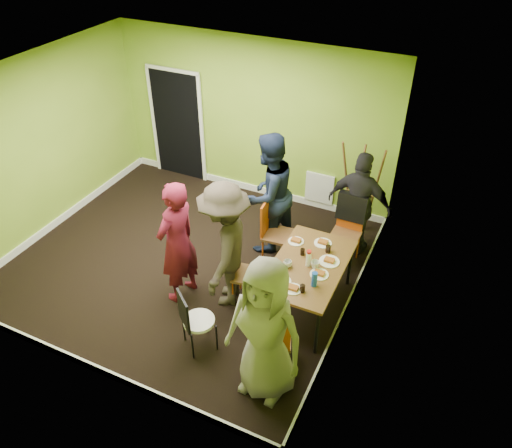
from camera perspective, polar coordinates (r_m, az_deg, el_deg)
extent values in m
plane|color=black|center=(7.72, -7.68, -4.15)|extent=(5.00, 5.00, 0.00)
cube|color=olive|center=(8.64, -0.47, 11.81)|extent=(5.00, 0.04, 2.80)
cube|color=olive|center=(5.56, -21.07, -6.36)|extent=(5.00, 0.04, 2.80)
cube|color=olive|center=(8.43, -23.22, 8.18)|extent=(0.04, 4.50, 2.80)
cube|color=olive|center=(6.07, 11.72, -0.45)|extent=(0.04, 4.50, 2.80)
cube|color=white|center=(6.31, -9.75, 15.73)|extent=(5.00, 4.50, 0.04)
cube|color=black|center=(9.46, -8.92, 11.08)|extent=(1.00, 0.05, 2.04)
cube|color=white|center=(8.66, 7.27, 4.09)|extent=(0.50, 0.04, 0.55)
cylinder|color=black|center=(6.36, 0.24, -10.05)|extent=(0.04, 0.04, 0.71)
cylinder|color=black|center=(6.17, 6.96, -12.20)|extent=(0.04, 0.04, 0.71)
cylinder|color=black|center=(7.31, 4.83, -2.97)|extent=(0.04, 0.04, 0.71)
cylinder|color=black|center=(7.15, 10.68, -4.60)|extent=(0.04, 0.04, 0.71)
cube|color=brown|center=(6.47, 5.99, -4.77)|extent=(0.90, 1.50, 0.04)
cylinder|color=#CC5413|center=(7.70, 1.67, -1.64)|extent=(0.03, 0.03, 0.47)
cylinder|color=#CC5413|center=(7.43, 0.77, -3.21)|extent=(0.03, 0.03, 0.47)
cylinder|color=#CC5413|center=(7.62, 4.21, -2.20)|extent=(0.03, 0.03, 0.47)
cylinder|color=#CC5413|center=(7.35, 3.40, -3.82)|extent=(0.03, 0.03, 0.47)
cube|color=brown|center=(7.38, 2.56, -1.26)|extent=(0.45, 0.45, 0.04)
cube|color=#CC5413|center=(7.26, 1.12, 0.86)|extent=(0.07, 0.40, 0.53)
cylinder|color=#CC5413|center=(7.03, -1.81, -6.08)|extent=(0.03, 0.03, 0.44)
cylinder|color=#CC5413|center=(6.80, -2.68, -7.88)|extent=(0.03, 0.03, 0.44)
cylinder|color=#CC5413|center=(6.96, 0.83, -6.59)|extent=(0.03, 0.03, 0.44)
cylinder|color=#CC5413|center=(6.73, 0.06, -8.44)|extent=(0.03, 0.03, 0.44)
cube|color=brown|center=(6.73, -0.92, -5.86)|extent=(0.45, 0.45, 0.04)
cube|color=#CC5413|center=(6.60, -2.49, -3.83)|extent=(0.09, 0.37, 0.49)
cylinder|color=#CC5413|center=(7.71, 11.58, -2.42)|extent=(0.03, 0.03, 0.47)
cylinder|color=#CC5413|center=(7.77, 9.09, -1.73)|extent=(0.03, 0.03, 0.47)
cylinder|color=#CC5413|center=(7.44, 10.80, -3.95)|extent=(0.03, 0.03, 0.47)
cylinder|color=#CC5413|center=(7.50, 8.23, -3.22)|extent=(0.03, 0.03, 0.47)
cube|color=brown|center=(7.46, 10.11, -1.41)|extent=(0.42, 0.42, 0.04)
cube|color=#CC5413|center=(7.46, 10.79, 1.14)|extent=(0.40, 0.04, 0.52)
cylinder|color=#CC5413|center=(6.03, 0.42, -15.36)|extent=(0.02, 0.02, 0.43)
cylinder|color=#CC5413|center=(6.03, 3.63, -15.50)|extent=(0.02, 0.02, 0.43)
cylinder|color=#CC5413|center=(6.24, 0.61, -13.03)|extent=(0.02, 0.02, 0.43)
cylinder|color=#CC5413|center=(6.24, 3.68, -13.16)|extent=(0.02, 0.02, 0.43)
cube|color=brown|center=(5.97, 2.13, -12.92)|extent=(0.50, 0.50, 0.04)
cube|color=#CC5413|center=(5.66, 2.12, -12.57)|extent=(0.35, 0.16, 0.48)
cylinder|color=black|center=(6.43, -8.24, -11.75)|extent=(0.02, 0.02, 0.42)
cylinder|color=black|center=(6.23, -7.26, -13.70)|extent=(0.02, 0.02, 0.42)
cylinder|color=black|center=(6.49, -5.58, -10.92)|extent=(0.02, 0.02, 0.42)
cylinder|color=black|center=(6.29, -4.51, -12.81)|extent=(0.02, 0.02, 0.42)
cylinder|color=white|center=(6.20, -6.54, -10.94)|extent=(0.39, 0.39, 0.05)
cube|color=black|center=(5.99, -8.28, -9.86)|extent=(0.29, 0.24, 0.46)
cylinder|color=brown|center=(7.95, 10.37, 4.22)|extent=(0.24, 0.39, 1.67)
cylinder|color=brown|center=(7.87, 13.35, 3.48)|extent=(0.24, 0.39, 1.67)
cylinder|color=brown|center=(7.70, 11.37, 2.99)|extent=(0.04, 0.38, 1.63)
cube|color=brown|center=(7.89, 11.72, 3.39)|extent=(0.45, 0.04, 0.04)
cylinder|color=white|center=(6.81, 4.59, -1.99)|extent=(0.22, 0.22, 0.01)
cylinder|color=white|center=(6.18, 2.94, -6.55)|extent=(0.24, 0.24, 0.01)
cylinder|color=white|center=(6.81, 7.65, -2.19)|extent=(0.24, 0.24, 0.01)
cylinder|color=white|center=(6.09, 4.24, -7.43)|extent=(0.21, 0.21, 0.01)
cylinder|color=white|center=(6.53, 8.37, -4.25)|extent=(0.27, 0.27, 0.01)
cylinder|color=white|center=(6.32, 7.24, -5.73)|extent=(0.24, 0.24, 0.01)
cylinder|color=white|center=(6.38, 6.02, -4.02)|extent=(0.07, 0.07, 0.21)
cylinder|color=#1748B3|center=(6.10, 6.68, -6.29)|extent=(0.07, 0.07, 0.20)
cylinder|color=#CC5413|center=(6.59, 6.10, -3.22)|extent=(0.04, 0.04, 0.08)
cylinder|color=black|center=(6.58, 5.33, -3.18)|extent=(0.06, 0.06, 0.09)
cylinder|color=black|center=(6.66, 8.24, -2.83)|extent=(0.07, 0.07, 0.10)
cylinder|color=black|center=(6.04, 5.32, -7.34)|extent=(0.07, 0.07, 0.10)
imported|color=white|center=(6.38, 3.64, -4.56)|extent=(0.11, 0.11, 0.09)
imported|color=white|center=(6.38, 6.74, -4.64)|extent=(0.11, 0.11, 0.10)
imported|color=#5A0F20|center=(6.60, -9.00, -2.14)|extent=(0.54, 0.72, 1.81)
imported|color=#141D33|center=(7.40, 1.41, 3.48)|extent=(1.01, 1.13, 1.91)
imported|color=#2F281F|center=(6.46, -3.54, -2.52)|extent=(0.95, 1.32, 1.83)
imported|color=black|center=(7.51, 11.74, 2.15)|extent=(1.03, 0.52, 1.69)
imported|color=gray|center=(5.38, 1.10, -12.10)|extent=(0.95, 0.67, 1.84)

